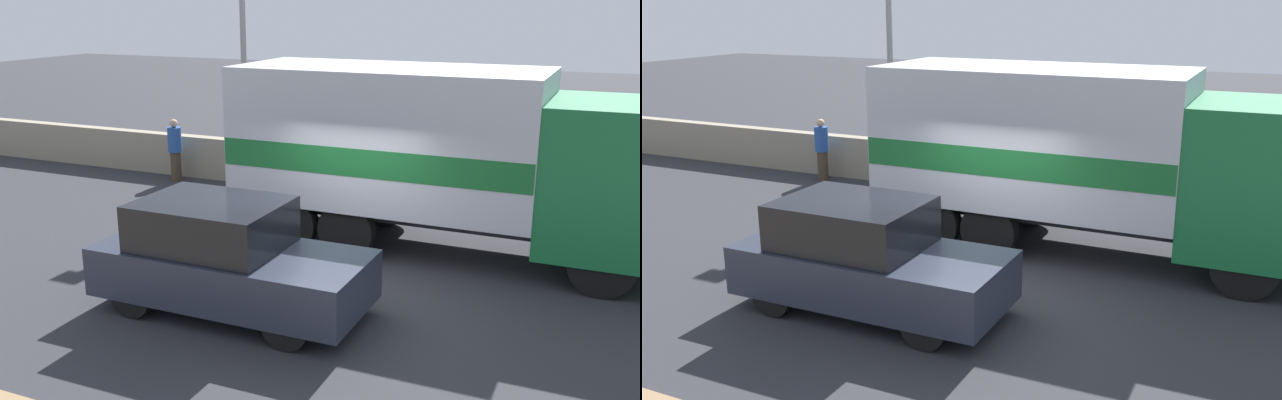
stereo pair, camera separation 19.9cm
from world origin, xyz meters
The scene contains 6 objects.
ground_plane centered at (0.00, 0.00, 0.00)m, with size 80.00×80.00×0.00m, color #2D2D33.
stone_wall_backdrop centered at (0.00, 5.86, 0.54)m, with size 60.00×0.35×1.08m.
street_lamp centered at (-4.31, 5.30, 3.57)m, with size 0.56×0.28×6.07m.
box_truck centered at (1.12, 2.77, 1.90)m, with size 7.80×2.55×3.36m.
car_hatchback centered at (-0.99, -1.15, 0.82)m, with size 4.07×1.77×1.69m.
pedestrian centered at (-6.38, 5.24, 0.83)m, with size 0.35×0.35×1.60m.
Camera 2 is at (4.47, -9.59, 4.53)m, focal length 40.00 mm.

